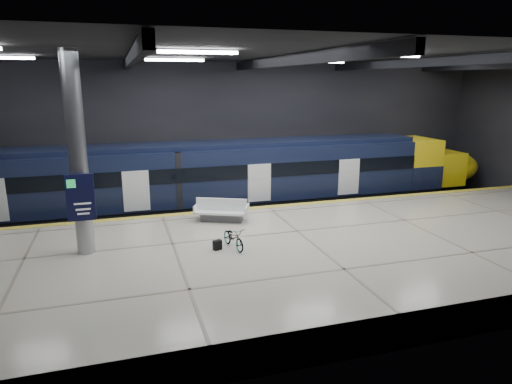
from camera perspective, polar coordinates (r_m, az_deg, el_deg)
name	(u,v)px	position (r m, az deg, el deg)	size (l,w,h in m)	color
ground	(288,248)	(19.75, 4.03, -7.01)	(30.00, 30.00, 0.00)	black
room_shell	(290,113)	(18.51, 4.32, 9.78)	(30.10, 16.10, 8.05)	black
platform	(312,257)	(17.40, 7.03, -8.08)	(30.00, 11.00, 1.10)	beige
safety_strip	(268,207)	(21.86, 1.50, -1.86)	(30.00, 0.40, 0.01)	yellow
rails	(252,212)	(24.66, -0.54, -2.51)	(30.00, 1.52, 0.16)	gray
train	(229,178)	(23.87, -3.35, 1.82)	(29.40, 2.84, 3.79)	black
bench	(222,213)	(19.67, -4.32, -2.63)	(2.46, 1.79, 1.00)	#595B60
bicycle	(234,238)	(16.51, -2.82, -5.70)	(0.52, 1.50, 0.79)	#99999E
pannier_bag	(217,245)	(16.46, -4.85, -6.62)	(0.30, 0.18, 0.35)	black
info_column	(78,158)	(16.43, -21.37, 3.96)	(0.90, 0.78, 6.90)	#9EA0A5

